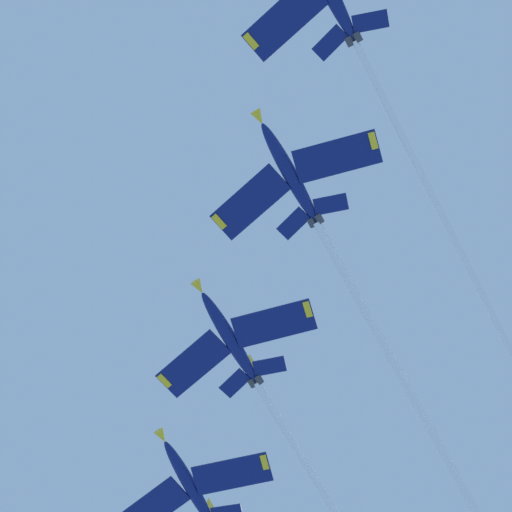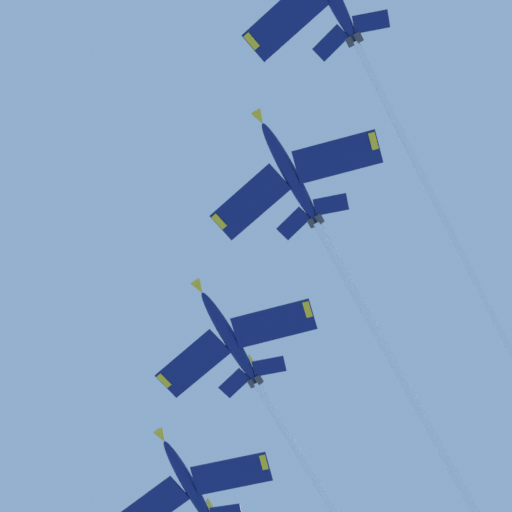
# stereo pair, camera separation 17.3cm
# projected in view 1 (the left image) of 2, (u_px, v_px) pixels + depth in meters

# --- Properties ---
(jet_lead) EXTENTS (53.26, 20.00, 17.03)m
(jet_lead) POSITION_uv_depth(u_px,v_px,m) (367.00, 66.00, 109.24)
(jet_lead) COLOR navy
(jet_second) EXTENTS (51.58, 20.05, 17.16)m
(jet_second) POSITION_uv_depth(u_px,v_px,m) (343.00, 270.00, 115.77)
(jet_second) COLOR navy
(jet_third) EXTENTS (47.87, 20.08, 14.04)m
(jet_third) POSITION_uv_depth(u_px,v_px,m) (269.00, 402.00, 121.31)
(jet_third) COLOR navy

